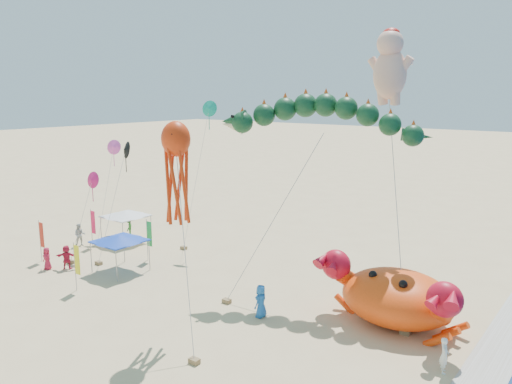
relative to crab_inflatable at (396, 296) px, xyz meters
The scene contains 11 objects.
ground 7.65m from the crab_inflatable, 155.61° to the right, with size 320.00×320.00×0.00m, color #D1B784.
foam_strip 6.25m from the crab_inflatable, 30.70° to the right, with size 320.00×320.00×0.00m, color silver.
crab_inflatable is the anchor object (origin of this frame).
dragon_kite 10.93m from the crab_inflatable, 164.24° to the left, with size 12.42×8.79×12.01m.
cherub_kite 14.15m from the crab_inflatable, 121.24° to the left, with size 5.63×7.58×16.41m.
octopus_kite 13.74m from the crab_inflatable, 140.77° to the right, with size 4.26×3.19×11.09m.
canopy_blue 19.16m from the crab_inflatable, 168.11° to the right, with size 3.39×3.39×2.71m.
canopy_white 24.34m from the crab_inflatable, behind, with size 3.52×3.52×2.71m.
feather_flags 22.17m from the crab_inflatable, 168.98° to the right, with size 7.87×6.81×3.20m.
beachgoers 19.33m from the crab_inflatable, 169.89° to the right, with size 30.90×10.05×1.89m.
small_kites 23.02m from the crab_inflatable, behind, with size 10.07×10.88×11.94m.
Camera 1 is at (16.24, -21.80, 12.42)m, focal length 35.00 mm.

